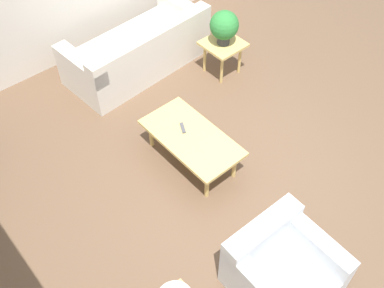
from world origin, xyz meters
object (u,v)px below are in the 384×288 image
Objects in this scene: potted_plant at (224,26)px; armchair at (281,269)px; side_table_plant at (223,47)px; sofa at (139,51)px; coffee_table at (191,139)px.

armchair is at bearing 146.13° from potted_plant.
potted_plant is at bearing 180.00° from side_table_plant.
side_table_plant is 1.09× the size of potted_plant.
potted_plant is at bearing 57.90° from armchair.
sofa is 4.39× the size of potted_plant.
armchair reaches higher than coffee_table.
coffee_table is at bearing 68.37° from sofa.
armchair is at bearing 70.91° from sofa.
coffee_table is 2.53× the size of potted_plant.
potted_plant is (-0.00, 0.00, 0.34)m from side_table_plant.
sofa is at bearing 44.87° from side_table_plant.
armchair is 1.86× the size of potted_plant.
side_table_plant is at bearing 0.00° from potted_plant.
sofa is at bearing 44.87° from potted_plant.
sofa is at bearing 76.38° from armchair.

